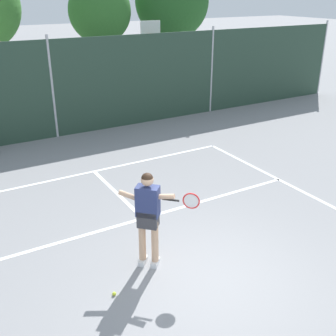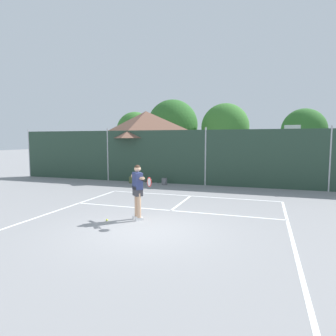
% 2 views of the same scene
% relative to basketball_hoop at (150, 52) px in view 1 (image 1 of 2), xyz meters
% --- Properties ---
extents(ground_plane, '(120.00, 120.00, 0.00)m').
position_rel_basketball_hoop_xyz_m(ground_plane, '(-4.80, -11.05, -2.31)').
color(ground_plane, gray).
extents(court_markings, '(8.30, 11.10, 0.01)m').
position_rel_basketball_hoop_xyz_m(court_markings, '(-4.80, -10.41, -2.31)').
color(court_markings, white).
rests_on(court_markings, ground).
extents(chainlink_fence, '(26.09, 0.09, 3.41)m').
position_rel_basketball_hoop_xyz_m(chainlink_fence, '(-4.80, -2.05, -0.68)').
color(chainlink_fence, '#284233').
rests_on(chainlink_fence, ground).
extents(basketball_hoop, '(0.90, 0.67, 3.55)m').
position_rel_basketball_hoop_xyz_m(basketball_hoop, '(0.00, 0.00, 0.00)').
color(basketball_hoop, '#284CB2').
rests_on(basketball_hoop, ground).
extents(treeline_backdrop, '(26.22, 4.67, 6.74)m').
position_rel_basketball_hoop_xyz_m(treeline_backdrop, '(-4.01, 9.72, 1.60)').
color(treeline_backdrop, brown).
rests_on(treeline_backdrop, ground).
extents(tennis_player, '(1.14, 0.97, 1.85)m').
position_rel_basketball_hoop_xyz_m(tennis_player, '(-5.45, -10.13, -1.20)').
color(tennis_player, silver).
rests_on(tennis_player, ground).
extents(tennis_ball, '(0.07, 0.07, 0.07)m').
position_rel_basketball_hoop_xyz_m(tennis_ball, '(-6.37, -10.59, -2.28)').
color(tennis_ball, '#CCE033').
rests_on(tennis_ball, ground).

